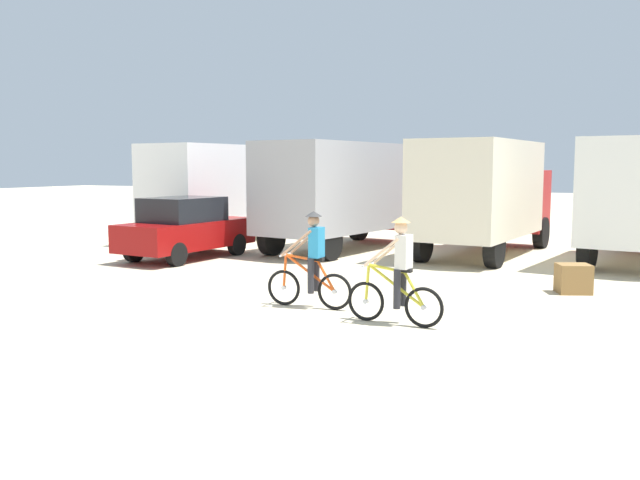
% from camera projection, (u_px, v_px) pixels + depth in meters
% --- Properties ---
extents(ground_plane, '(120.00, 120.00, 0.00)m').
position_uv_depth(ground_plane, '(206.00, 323.00, 11.47)').
color(ground_plane, beige).
extents(box_truck_avon_van, '(3.20, 6.99, 3.35)m').
position_uv_depth(box_truck_avon_van, '(225.00, 188.00, 23.84)').
color(box_truck_avon_van, white).
rests_on(box_truck_avon_van, ground).
extents(box_truck_grey_hauler, '(3.43, 7.04, 3.35)m').
position_uv_depth(box_truck_grey_hauler, '(342.00, 190.00, 21.18)').
color(box_truck_grey_hauler, '#9E9EA3').
rests_on(box_truck_grey_hauler, ground).
extents(box_truck_cream_rv, '(3.13, 6.98, 3.35)m').
position_uv_depth(box_truck_cream_rv, '(485.00, 192.00, 19.87)').
color(box_truck_cream_rv, beige).
rests_on(box_truck_cream_rv, ground).
extents(sedan_parked, '(2.18, 4.36, 1.76)m').
position_uv_depth(sedan_parked, '(186.00, 228.00, 19.27)').
color(sedan_parked, maroon).
rests_on(sedan_parked, ground).
extents(cyclist_orange_shirt, '(1.73, 0.52, 1.82)m').
position_uv_depth(cyclist_orange_shirt, '(312.00, 263.00, 12.59)').
color(cyclist_orange_shirt, black).
rests_on(cyclist_orange_shirt, ground).
extents(cyclist_cowboy_hat, '(1.73, 0.52, 1.82)m').
position_uv_depth(cyclist_cowboy_hat, '(398.00, 275.00, 11.25)').
color(cyclist_cowboy_hat, black).
rests_on(cyclist_cowboy_hat, ground).
extents(supply_crate, '(0.81, 0.76, 0.61)m').
position_uv_depth(supply_crate, '(573.00, 279.00, 14.09)').
color(supply_crate, olive).
rests_on(supply_crate, ground).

